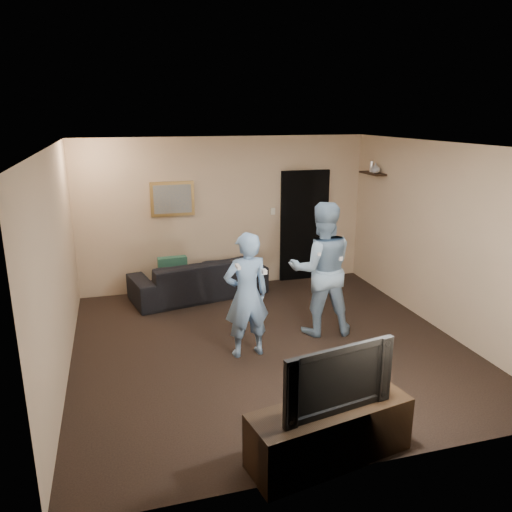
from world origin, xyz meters
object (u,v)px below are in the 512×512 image
object	(u,v)px
television	(332,375)
wii_player_left	(247,295)
sofa	(199,278)
wii_player_right	(321,269)
tv_console	(330,433)

from	to	relation	value
television	wii_player_left	distance (m)	2.13
television	wii_player_left	size ratio (longest dim) A/B	0.66
sofa	television	xyz separation A→B (m)	(0.42, -4.39, 0.50)
television	wii_player_right	size ratio (longest dim) A/B	0.57
tv_console	television	world-z (taller)	television
wii_player_right	sofa	bearing A→B (deg)	126.34
television	wii_player_right	distance (m)	2.69
tv_console	wii_player_left	bearing A→B (deg)	84.74
sofa	wii_player_right	xyz separation A→B (m)	(1.38, -1.88, 0.60)
sofa	wii_player_left	distance (m)	2.32
tv_console	wii_player_left	distance (m)	2.20
tv_console	wii_player_right	bearing A→B (deg)	58.49
wii_player_left	wii_player_right	bearing A→B (deg)	18.29
sofa	tv_console	world-z (taller)	sofa
tv_console	wii_player_left	size ratio (longest dim) A/B	0.93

